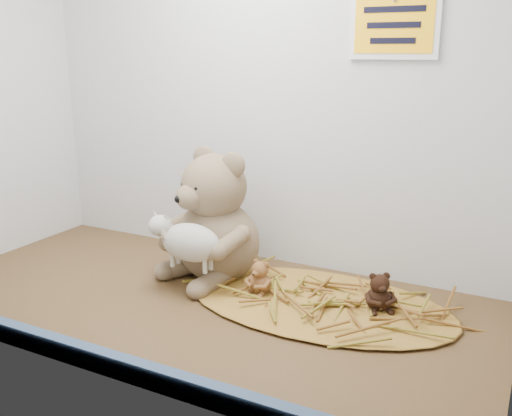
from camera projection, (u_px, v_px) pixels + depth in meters
The scene contains 8 objects.
alcove_shell at pixel (215, 77), 113.11cm from camera, with size 120.40×60.20×90.40cm.
front_rail at pixel (99, 360), 92.30cm from camera, with size 119.28×2.20×3.60cm, color #3B5171.
straw_bed at pixel (317, 302), 116.25cm from camera, with size 56.94×33.06×1.10cm, color olive.
main_teddy at pixel (217, 215), 126.97cm from camera, with size 23.86×25.19×29.59cm, color #917859, non-canonical shape.
toy_lamb at pixel (191, 243), 118.78cm from camera, with size 17.57×10.72×11.35cm, color beige, non-canonical shape.
mini_teddy_tan at pixel (260, 275), 119.05cm from camera, with size 5.84×6.16×7.24cm, color brown, non-canonical shape.
mini_teddy_brown at pixel (379, 290), 111.15cm from camera, with size 6.23×6.57×7.72cm, color black, non-canonical shape.
wall_sign at pixel (394, 25), 114.70cm from camera, with size 16.00×1.20×11.00cm, color #FDAE0C.
Camera 1 is at (60.25, -90.40, 50.22)cm, focal length 40.00 mm.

